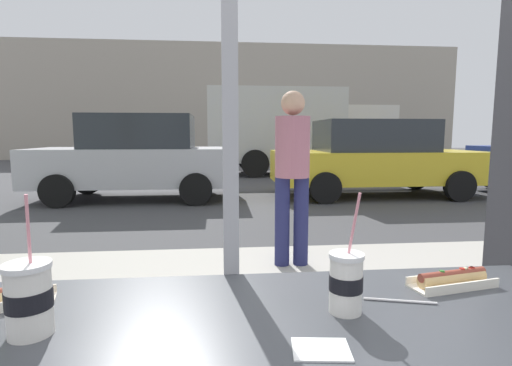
{
  "coord_description": "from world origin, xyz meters",
  "views": [
    {
      "loc": [
        -0.04,
        -1.18,
        1.38
      ],
      "look_at": [
        0.38,
        3.19,
        0.83
      ],
      "focal_mm": 27.5,
      "sensor_mm": 36.0,
      "label": 1
    }
  ],
  "objects_px": {
    "parked_car_silver": "(137,157)",
    "hotdog_tray_near": "(452,279)",
    "soda_cup_right": "(346,282)",
    "parked_car_yellow": "(375,158)",
    "soda_cup_left": "(29,298)",
    "box_truck": "(295,129)",
    "pedestrian": "(292,167)"
  },
  "relations": [
    {
      "from": "parked_car_silver",
      "to": "hotdog_tray_near",
      "type": "bearing_deg",
      "value": -72.08
    },
    {
      "from": "soda_cup_right",
      "to": "parked_car_yellow",
      "type": "height_order",
      "value": "parked_car_yellow"
    },
    {
      "from": "soda_cup_left",
      "to": "hotdog_tray_near",
      "type": "height_order",
      "value": "soda_cup_left"
    },
    {
      "from": "box_truck",
      "to": "pedestrian",
      "type": "bearing_deg",
      "value": -101.13
    },
    {
      "from": "soda_cup_right",
      "to": "parked_car_silver",
      "type": "xyz_separation_m",
      "value": [
        -2.04,
        7.59,
        -0.11
      ]
    },
    {
      "from": "soda_cup_right",
      "to": "soda_cup_left",
      "type": "bearing_deg",
      "value": -176.66
    },
    {
      "from": "parked_car_yellow",
      "to": "hotdog_tray_near",
      "type": "bearing_deg",
      "value": -110.69
    },
    {
      "from": "parked_car_yellow",
      "to": "box_truck",
      "type": "bearing_deg",
      "value": 99.38
    },
    {
      "from": "hotdog_tray_near",
      "to": "pedestrian",
      "type": "height_order",
      "value": "pedestrian"
    },
    {
      "from": "hotdog_tray_near",
      "to": "box_truck",
      "type": "bearing_deg",
      "value": 81.1
    },
    {
      "from": "soda_cup_right",
      "to": "box_truck",
      "type": "height_order",
      "value": "box_truck"
    },
    {
      "from": "hotdog_tray_near",
      "to": "parked_car_yellow",
      "type": "distance_m",
      "value": 7.98
    },
    {
      "from": "soda_cup_left",
      "to": "parked_car_yellow",
      "type": "height_order",
      "value": "parked_car_yellow"
    },
    {
      "from": "parked_car_silver",
      "to": "parked_car_yellow",
      "type": "bearing_deg",
      "value": 0.0
    },
    {
      "from": "soda_cup_left",
      "to": "pedestrian",
      "type": "xyz_separation_m",
      "value": [
        1.1,
        2.7,
        0.06
      ]
    },
    {
      "from": "soda_cup_right",
      "to": "parked_car_silver",
      "type": "height_order",
      "value": "parked_car_silver"
    },
    {
      "from": "soda_cup_left",
      "to": "soda_cup_right",
      "type": "height_order",
      "value": "soda_cup_left"
    },
    {
      "from": "parked_car_yellow",
      "to": "pedestrian",
      "type": "distance_m",
      "value": 5.7
    },
    {
      "from": "soda_cup_right",
      "to": "pedestrian",
      "type": "distance_m",
      "value": 2.68
    },
    {
      "from": "parked_car_silver",
      "to": "soda_cup_right",
      "type": "bearing_deg",
      "value": -74.95
    },
    {
      "from": "hotdog_tray_near",
      "to": "parked_car_silver",
      "type": "xyz_separation_m",
      "value": [
        -2.41,
        7.46,
        -0.05
      ]
    },
    {
      "from": "soda_cup_left",
      "to": "box_truck",
      "type": "relative_size",
      "value": 0.05
    },
    {
      "from": "hotdog_tray_near",
      "to": "parked_car_silver",
      "type": "height_order",
      "value": "parked_car_silver"
    },
    {
      "from": "parked_car_yellow",
      "to": "pedestrian",
      "type": "xyz_separation_m",
      "value": [
        -2.83,
        -4.94,
        0.22
      ]
    },
    {
      "from": "soda_cup_right",
      "to": "hotdog_tray_near",
      "type": "distance_m",
      "value": 0.4
    },
    {
      "from": "parked_car_yellow",
      "to": "box_truck",
      "type": "height_order",
      "value": "box_truck"
    },
    {
      "from": "soda_cup_left",
      "to": "parked_car_yellow",
      "type": "distance_m",
      "value": 8.59
    },
    {
      "from": "soda_cup_left",
      "to": "parked_car_silver",
      "type": "distance_m",
      "value": 7.75
    },
    {
      "from": "soda_cup_right",
      "to": "parked_car_silver",
      "type": "distance_m",
      "value": 7.87
    },
    {
      "from": "box_truck",
      "to": "pedestrian",
      "type": "height_order",
      "value": "box_truck"
    },
    {
      "from": "soda_cup_left",
      "to": "parked_car_yellow",
      "type": "xyz_separation_m",
      "value": [
        3.93,
        7.64,
        -0.15
      ]
    },
    {
      "from": "pedestrian",
      "to": "soda_cup_left",
      "type": "bearing_deg",
      "value": -112.27
    }
  ]
}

